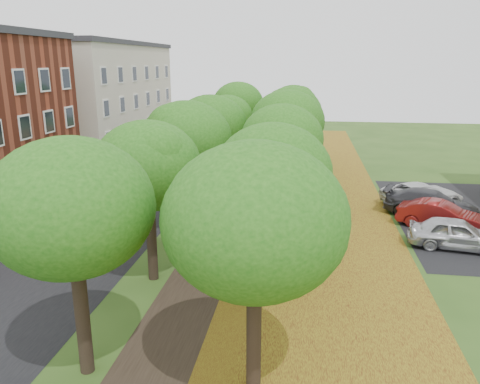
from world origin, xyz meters
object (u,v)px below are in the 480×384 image
(car_grey, at_px, (431,204))
(car_red, at_px, (441,215))
(car_silver, at_px, (457,233))
(car_white, at_px, (422,194))
(bench, at_px, (239,259))

(car_grey, bearing_deg, car_red, -159.17)
(car_silver, bearing_deg, car_red, 9.30)
(car_grey, bearing_deg, car_silver, -159.17)
(car_white, bearing_deg, car_silver, 159.40)
(car_red, distance_m, car_grey, 1.99)
(car_silver, bearing_deg, car_white, 9.30)
(car_white, bearing_deg, bench, 116.88)
(bench, distance_m, car_white, 14.59)
(bench, height_order, car_silver, car_silver)
(car_red, bearing_deg, bench, 146.78)
(car_white, bearing_deg, car_red, 159.40)
(car_silver, bearing_deg, car_grey, 9.30)
(car_red, bearing_deg, car_white, 23.42)
(car_red, bearing_deg, car_silver, -156.58)
(bench, height_order, car_grey, car_grey)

